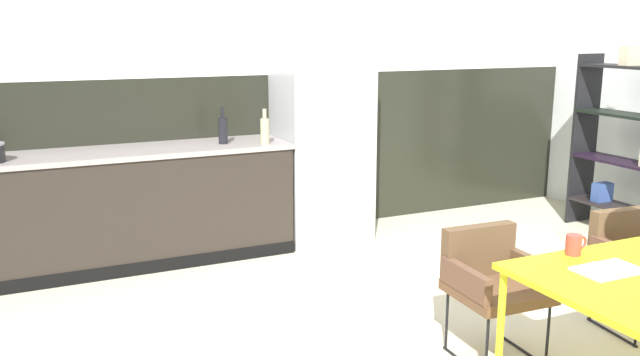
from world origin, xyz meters
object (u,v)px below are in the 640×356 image
object	(u,v)px
open_book	(608,270)
bottle_spice_small	(265,130)
refrigerator_column	(322,137)
open_shelf_unit	(622,142)
bottle_wine_green	(223,130)
armchair_facing_counter	(491,274)
mug_short_terracotta	(574,245)
armchair_far_side	(636,252)

from	to	relation	value
open_book	bottle_spice_small	xyz separation A→B (m)	(-0.56, 2.97, 0.27)
refrigerator_column	open_book	distance (m)	3.17
open_book	open_shelf_unit	distance (m)	3.31
refrigerator_column	bottle_wine_green	distance (m)	0.91
open_book	bottle_wine_green	distance (m)	3.25
refrigerator_column	armchair_facing_counter	xyz separation A→B (m)	(-0.06, -2.40, -0.43)
refrigerator_column	mug_short_terracotta	distance (m)	2.93
mug_short_terracotta	bottle_wine_green	xyz separation A→B (m)	(-0.89, 2.89, 0.23)
bottle_wine_green	open_book	bearing A→B (deg)	-74.61
armchair_facing_counter	open_shelf_unit	world-z (taller)	open_shelf_unit
armchair_far_side	bottle_wine_green	bearing A→B (deg)	-46.32
refrigerator_column	bottle_wine_green	xyz separation A→B (m)	(-0.90, -0.04, 0.12)
bottle_spice_small	open_shelf_unit	size ratio (longest dim) A/B	0.17
bottle_spice_small	open_shelf_unit	distance (m)	3.18
refrigerator_column	bottle_wine_green	size ratio (longest dim) A/B	6.12
armchair_far_side	bottle_wine_green	distance (m)	3.13
mug_short_terracotta	bottle_wine_green	bearing A→B (deg)	107.10
bottle_spice_small	open_shelf_unit	bearing A→B (deg)	-14.84
open_shelf_unit	bottle_wine_green	bearing A→B (deg)	-106.12
armchair_far_side	mug_short_terracotta	xyz separation A→B (m)	(-1.01, -0.46, 0.33)
armchair_facing_counter	mug_short_terracotta	bearing A→B (deg)	98.18
bottle_wine_green	refrigerator_column	bearing A→B (deg)	2.79
armchair_facing_counter	refrigerator_column	bearing A→B (deg)	-89.20
armchair_far_side	mug_short_terracotta	distance (m)	1.16
armchair_facing_counter	open_shelf_unit	distance (m)	2.91
open_book	open_shelf_unit	xyz separation A→B (m)	(2.51, 2.15, 0.09)
armchair_facing_counter	open_book	distance (m)	0.81
refrigerator_column	mug_short_terracotta	size ratio (longest dim) A/B	15.03
open_book	mug_short_terracotta	distance (m)	0.24
mug_short_terracotta	bottle_spice_small	distance (m)	2.80
open_book	bottle_spice_small	size ratio (longest dim) A/B	1.06
mug_short_terracotta	armchair_far_side	bearing A→B (deg)	24.69
armchair_far_side	bottle_wine_green	world-z (taller)	bottle_wine_green
armchair_facing_counter	open_book	size ratio (longest dim) A/B	2.40
refrigerator_column	armchair_facing_counter	world-z (taller)	refrigerator_column
armchair_facing_counter	mug_short_terracotta	world-z (taller)	mug_short_terracotta
bottle_wine_green	open_shelf_unit	distance (m)	3.51
armchair_facing_counter	bottle_spice_small	world-z (taller)	bottle_spice_small
armchair_facing_counter	open_book	bearing A→B (deg)	94.29
armchair_far_side	bottle_wine_green	xyz separation A→B (m)	(-1.90, 2.43, 0.56)
armchair_facing_counter	mug_short_terracotta	xyz separation A→B (m)	(0.05, -0.53, 0.32)
armchair_facing_counter	armchair_far_side	bearing A→B (deg)	178.85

